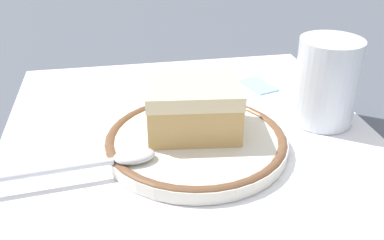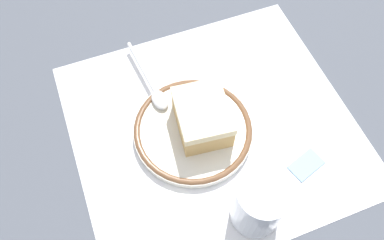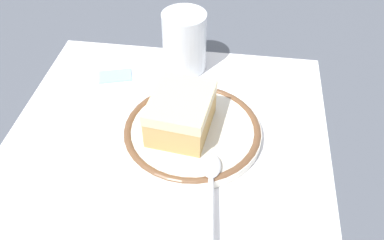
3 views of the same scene
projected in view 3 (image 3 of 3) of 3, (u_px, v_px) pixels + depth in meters
The scene contains 8 objects.
ground_plane at pixel (168, 134), 0.55m from camera, with size 2.40×2.40×0.00m, color #4C515B.
placemat at pixel (168, 133), 0.55m from camera, with size 0.43×0.39×0.00m, color white.
plate at pixel (192, 133), 0.54m from camera, with size 0.18×0.18×0.02m.
cake_slice at pixel (181, 111), 0.52m from camera, with size 0.08×0.10×0.05m.
spoon at pixel (211, 182), 0.47m from camera, with size 0.03×0.15×0.01m.
cup at pixel (184, 46), 0.63m from camera, with size 0.07×0.07×0.09m.
napkin at pixel (258, 83), 0.62m from camera, with size 0.11×0.09×0.00m, color white.
sugar_packet at pixel (115, 75), 0.64m from camera, with size 0.05×0.03×0.01m, color #8CB2E0.
Camera 3 is at (0.09, -0.37, 0.40)m, focal length 38.35 mm.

